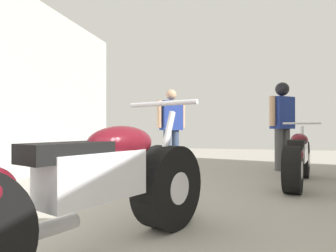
{
  "coord_description": "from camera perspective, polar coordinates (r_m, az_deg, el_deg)",
  "views": [
    {
      "loc": [
        0.44,
        0.22,
        0.81
      ],
      "look_at": [
        -0.31,
        3.35,
        0.83
      ],
      "focal_mm": 31.72,
      "sensor_mm": 36.0,
      "label": 1
    }
  ],
  "objects": [
    {
      "name": "mechanic_with_helmet",
      "position": [
        6.03,
        21.1,
        1.51
      ],
      "size": [
        0.55,
        0.53,
        1.67
      ],
      "color": "#4C4C4C",
      "rests_on": "ground_plane"
    },
    {
      "name": "ground_plane",
      "position": [
        3.36,
        5.69,
        -14.28
      ],
      "size": [
        16.6,
        16.6,
        0.0
      ],
      "primitive_type": "plane",
      "color": "#9E998E"
    },
    {
      "name": "mechanic_in_blue",
      "position": [
        5.95,
        0.62,
        0.46
      ],
      "size": [
        0.54,
        0.49,
        1.58
      ],
      "color": "#384766",
      "rests_on": "ground_plane"
    },
    {
      "name": "motorcycle_maroon_cruiser",
      "position": [
        1.86,
        -15.07,
        -12.38
      ],
      "size": [
        1.09,
        2.1,
        1.02
      ],
      "color": "black",
      "rests_on": "ground_plane"
    },
    {
      "name": "motorcycle_black_naked",
      "position": [
        4.61,
        23.65,
        -5.75
      ],
      "size": [
        0.79,
        1.9,
        0.9
      ],
      "color": "black",
      "rests_on": "ground_plane"
    }
  ]
}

